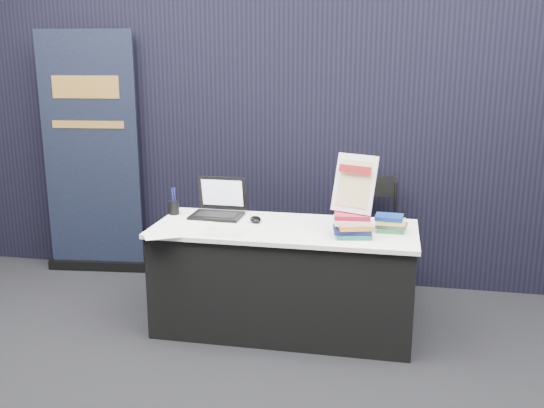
{
  "coord_description": "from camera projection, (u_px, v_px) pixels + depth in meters",
  "views": [
    {
      "loc": [
        0.7,
        -3.38,
        1.9
      ],
      "look_at": [
        -0.09,
        0.55,
        0.91
      ],
      "focal_mm": 40.0,
      "sensor_mm": 36.0,
      "label": 1
    }
  ],
  "objects": [
    {
      "name": "wall_back",
      "position": [
        336.0,
        67.0,
        7.2
      ],
      "size": [
        8.0,
        0.02,
        3.5
      ],
      "primitive_type": "cube",
      "color": "#A6A39D",
      "rests_on": "floor"
    },
    {
      "name": "laptop",
      "position": [
        218.0,
        207.0,
        4.42
      ],
      "size": [
        0.37,
        0.3,
        0.28
      ],
      "rotation": [
        0.0,
        0.0,
        -0.02
      ],
      "color": "black",
      "rests_on": "display_table"
    },
    {
      "name": "book_stack_tall",
      "position": [
        353.0,
        225.0,
        3.91
      ],
      "size": [
        0.26,
        0.22,
        0.16
      ],
      "rotation": [
        0.0,
        0.0,
        0.19
      ],
      "color": "#185E55",
      "rests_on": "display_table"
    },
    {
      "name": "display_table",
      "position": [
        284.0,
        278.0,
        4.24
      ],
      "size": [
        1.8,
        0.75,
        0.75
      ],
      "color": "black",
      "rests_on": "floor"
    },
    {
      "name": "drape_partition",
      "position": [
        307.0,
        141.0,
        5.04
      ],
      "size": [
        6.0,
        0.08,
        2.4
      ],
      "primitive_type": "cube",
      "color": "black",
      "rests_on": "floor"
    },
    {
      "name": "brochure_right",
      "position": [
        226.0,
        232.0,
        4.02
      ],
      "size": [
        0.31,
        0.22,
        0.0
      ],
      "primitive_type": "cube",
      "rotation": [
        0.0,
        0.0,
        -0.01
      ],
      "color": "silver",
      "rests_on": "display_table"
    },
    {
      "name": "stacking_chair",
      "position": [
        367.0,
        234.0,
        4.74
      ],
      "size": [
        0.46,
        0.47,
        0.96
      ],
      "rotation": [
        0.0,
        0.0,
        0.07
      ],
      "color": "black",
      "rests_on": "floor"
    },
    {
      "name": "floor",
      "position": [
        268.0,
        365.0,
        3.81
      ],
      "size": [
        8.0,
        8.0,
        0.0
      ],
      "primitive_type": "plane",
      "color": "black",
      "rests_on": "ground"
    },
    {
      "name": "brochure_left",
      "position": [
        166.0,
        234.0,
        3.97
      ],
      "size": [
        0.34,
        0.31,
        0.0
      ],
      "primitive_type": "cube",
      "rotation": [
        0.0,
        0.0,
        0.51
      ],
      "color": "white",
      "rests_on": "display_table"
    },
    {
      "name": "mouse",
      "position": [
        256.0,
        219.0,
        4.26
      ],
      "size": [
        0.12,
        0.15,
        0.04
      ],
      "primitive_type": "ellipsoid",
      "rotation": [
        0.0,
        0.0,
        0.39
      ],
      "color": "black",
      "rests_on": "display_table"
    },
    {
      "name": "brochure_mid",
      "position": [
        192.0,
        223.0,
        4.23
      ],
      "size": [
        0.28,
        0.21,
        0.0
      ],
      "primitive_type": "cube",
      "rotation": [
        0.0,
        0.0,
        -0.09
      ],
      "color": "white",
      "rests_on": "display_table"
    },
    {
      "name": "pullup_banner",
      "position": [
        92.0,
        168.0,
        5.29
      ],
      "size": [
        0.9,
        0.2,
        2.11
      ],
      "rotation": [
        0.0,
        0.0,
        0.11
      ],
      "color": "black",
      "rests_on": "floor"
    },
    {
      "name": "pen_cup",
      "position": [
        174.0,
        208.0,
        4.47
      ],
      "size": [
        0.08,
        0.08,
        0.1
      ],
      "primitive_type": "cylinder",
      "rotation": [
        0.0,
        0.0,
        0.08
      ],
      "color": "black",
      "rests_on": "display_table"
    },
    {
      "name": "info_sign",
      "position": [
        354.0,
        184.0,
        3.88
      ],
      "size": [
        0.3,
        0.21,
        0.39
      ],
      "rotation": [
        0.0,
        0.0,
        -0.4
      ],
      "color": "black",
      "rests_on": "book_stack_tall"
    },
    {
      "name": "book_stack_short",
      "position": [
        390.0,
        223.0,
        4.03
      ],
      "size": [
        0.2,
        0.15,
        0.11
      ],
      "rotation": [
        0.0,
        0.0,
        -0.04
      ],
      "color": "#228136",
      "rests_on": "display_table"
    }
  ]
}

